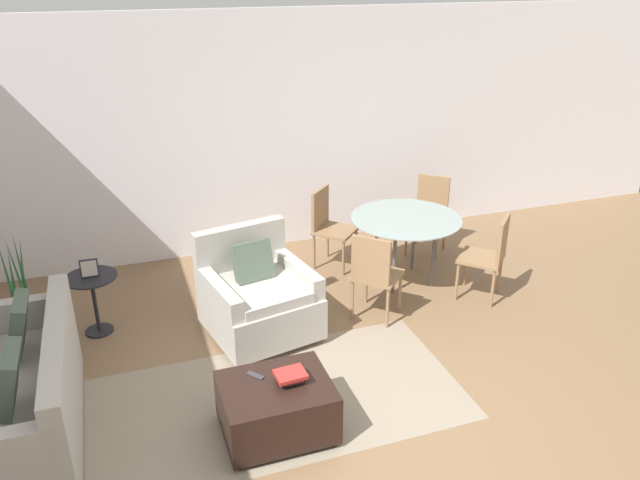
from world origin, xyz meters
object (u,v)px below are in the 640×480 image
at_px(side_table, 93,293).
at_px(armchair, 258,297).
at_px(dining_table, 406,224).
at_px(ottoman, 277,407).
at_px(dining_chair_near_left, 374,271).
at_px(dining_chair_near_right, 491,252).
at_px(book_stack, 290,376).
at_px(dining_chair_far_right, 430,209).
at_px(potted_plant, 27,323).
at_px(picture_frame, 89,268).
at_px(couch, 19,402).
at_px(tv_remote_primary, 255,375).
at_px(dining_chair_far_left, 328,223).

bearing_deg(side_table, armchair, -19.52).
bearing_deg(dining_table, ottoman, -135.98).
bearing_deg(dining_chair_near_left, dining_table, 45.00).
bearing_deg(dining_chair_near_right, ottoman, -154.28).
relative_size(book_stack, dining_chair_near_right, 0.25).
height_order(side_table, dining_chair_far_right, dining_chair_far_right).
bearing_deg(potted_plant, dining_chair_far_right, 8.52).
height_order(potted_plant, side_table, potted_plant).
distance_m(picture_frame, dining_table, 3.17).
distance_m(armchair, dining_table, 1.84).
bearing_deg(dining_chair_near_left, picture_frame, 165.88).
distance_m(ottoman, dining_chair_near_right, 2.89).
bearing_deg(ottoman, dining_chair_far_right, 44.27).
distance_m(couch, dining_chair_far_right, 4.77).
xyz_separation_m(dining_chair_near_left, dining_chair_far_right, (1.28, 1.28, 0.00)).
xyz_separation_m(ottoman, tv_remote_primary, (-0.11, 0.15, 0.20)).
bearing_deg(tv_remote_primary, dining_chair_far_left, 58.98).
height_order(book_stack, tv_remote_primary, book_stack).
bearing_deg(couch, armchair, 22.46).
xyz_separation_m(armchair, dining_chair_near_left, (1.10, -0.13, 0.15)).
bearing_deg(ottoman, dining_chair_near_right, 25.72).
distance_m(couch, side_table, 1.43).
height_order(couch, tv_remote_primary, couch).
bearing_deg(tv_remote_primary, dining_chair_far_right, 41.26).
bearing_deg(picture_frame, dining_chair_near_right, -9.49).
bearing_deg(ottoman, picture_frame, 122.82).
relative_size(dining_chair_near_left, dining_chair_near_right, 1.00).
bearing_deg(couch, dining_chair_far_right, 24.25).
bearing_deg(side_table, ottoman, -57.18).
xyz_separation_m(armchair, dining_table, (1.74, 0.51, 0.29)).
xyz_separation_m(picture_frame, dining_chair_far_right, (3.80, 0.64, -0.15)).
xyz_separation_m(armchair, dining_chair_far_right, (2.38, 1.15, 0.15)).
height_order(potted_plant, dining_chair_near_right, potted_plant).
height_order(armchair, picture_frame, armchair).
bearing_deg(tv_remote_primary, picture_frame, 122.48).
bearing_deg(dining_chair_far_left, dining_table, -45.00).
bearing_deg(book_stack, armchair, 85.80).
xyz_separation_m(armchair, potted_plant, (-2.01, 0.49, -0.14)).
xyz_separation_m(armchair, dining_chair_near_right, (2.38, -0.13, 0.15)).
bearing_deg(dining_table, couch, -160.42).
height_order(ottoman, tv_remote_primary, tv_remote_primary).
height_order(book_stack, dining_chair_near_left, dining_chair_near_left).
relative_size(armchair, potted_plant, 0.95).
height_order(tv_remote_primary, side_table, side_table).
relative_size(potted_plant, dining_chair_far_right, 1.25).
distance_m(side_table, dining_table, 3.17).
bearing_deg(book_stack, ottoman, -179.62).
relative_size(dining_table, dining_chair_far_right, 1.30).
bearing_deg(picture_frame, dining_chair_near_left, -14.12).
height_order(tv_remote_primary, picture_frame, picture_frame).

